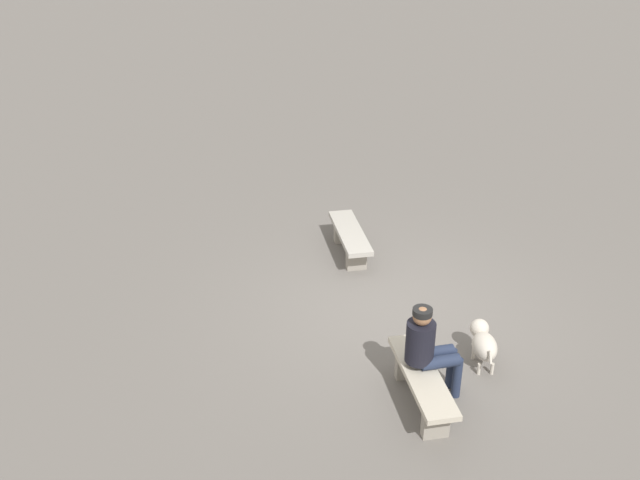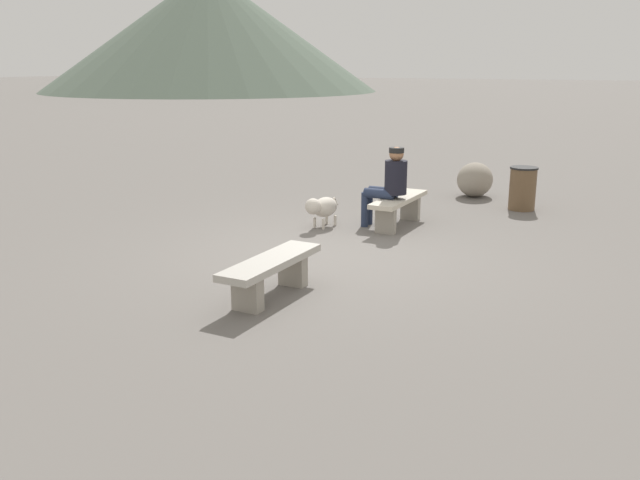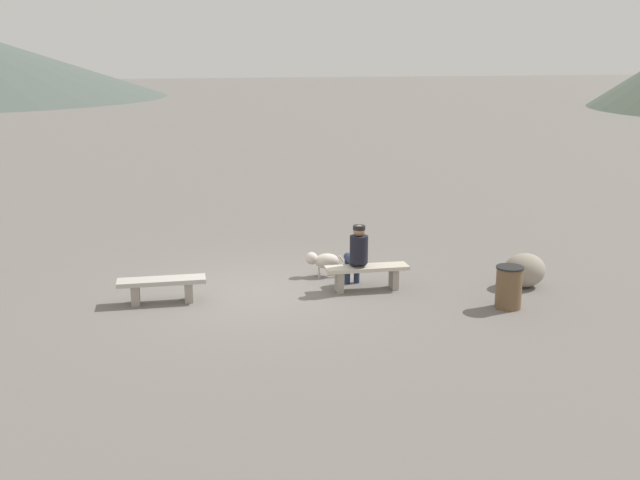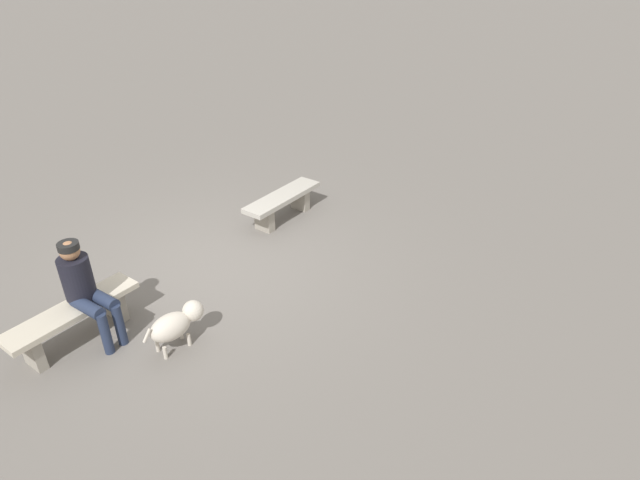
# 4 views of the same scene
# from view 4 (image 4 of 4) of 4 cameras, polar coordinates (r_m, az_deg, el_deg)

# --- Properties ---
(ground) EXTENTS (210.00, 210.00, 0.06)m
(ground) POSITION_cam_4_polar(r_m,az_deg,el_deg) (7.53, -11.29, -3.54)
(ground) COLOR slate
(bench_left) EXTENTS (1.54, 0.45, 0.44)m
(bench_left) POSITION_cam_4_polar(r_m,az_deg,el_deg) (8.59, -4.09, 4.16)
(bench_left) COLOR gray
(bench_left) RESTS_ON ground
(bench_right) EXTENTS (1.55, 0.44, 0.46)m
(bench_right) POSITION_cam_4_polar(r_m,az_deg,el_deg) (6.63, -25.19, -7.59)
(bench_right) COLOR gray
(bench_right) RESTS_ON ground
(seated_person) EXTENTS (0.34, 0.68, 1.25)m
(seated_person) POSITION_cam_4_polar(r_m,az_deg,el_deg) (6.39, -24.27, -4.53)
(seated_person) COLOR black
(seated_person) RESTS_ON ground
(dog) EXTENTS (0.76, 0.39, 0.49)m
(dog) POSITION_cam_4_polar(r_m,az_deg,el_deg) (6.16, -15.37, -8.71)
(dog) COLOR beige
(dog) RESTS_ON ground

